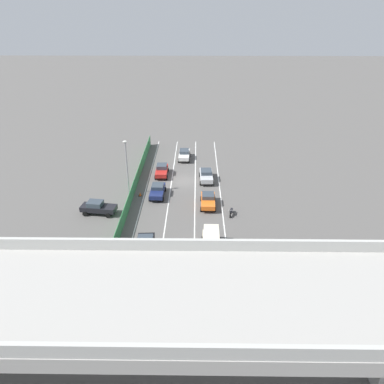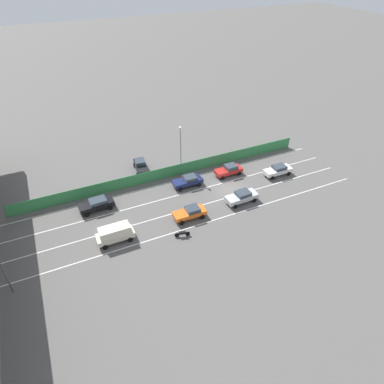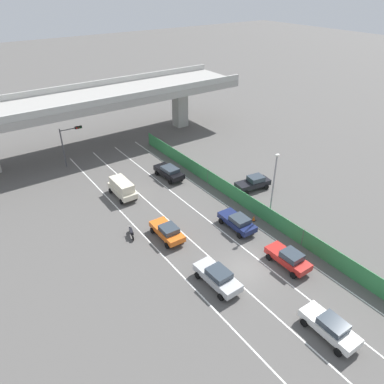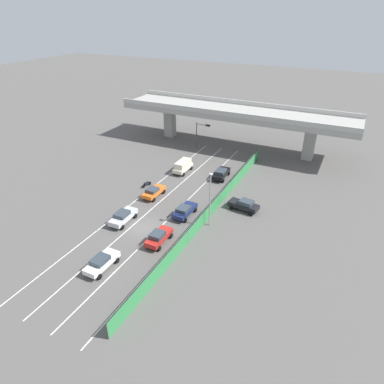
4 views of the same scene
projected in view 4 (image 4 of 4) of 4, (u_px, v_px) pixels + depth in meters
name	position (u px, v px, depth m)	size (l,w,h in m)	color
ground_plane	(145.00, 228.00, 45.35)	(300.00, 300.00, 0.00)	#565451
lane_line_left_edge	(141.00, 197.00, 52.92)	(0.14, 49.97, 0.01)	silver
lane_line_mid_left	(160.00, 202.00, 51.54)	(0.14, 49.97, 0.01)	silver
lane_line_mid_right	(181.00, 207.00, 50.17)	(0.14, 49.97, 0.01)	silver
lane_line_right_edge	(202.00, 212.00, 48.79)	(0.14, 49.97, 0.01)	silver
elevated_overpass	(235.00, 114.00, 68.82)	(47.72, 9.97, 8.65)	#A09E99
green_fence	(212.00, 209.00, 47.79)	(0.10, 46.07, 1.88)	#338447
car_hatchback_white	(102.00, 262.00, 37.90)	(2.01, 4.50, 1.60)	silver
car_sedan_red	(159.00, 237.00, 42.10)	(1.97, 4.33, 1.66)	red
car_sedan_silver	(123.00, 216.00, 46.18)	(2.14, 4.67, 1.64)	#B7BABC
car_van_cream	(183.00, 166.00, 60.32)	(2.08, 4.52, 2.11)	beige
car_sedan_navy	(185.00, 210.00, 47.65)	(2.11, 4.50, 1.55)	navy
car_taxi_orange	(154.00, 192.00, 52.53)	(2.05, 4.35, 1.57)	orange
car_sedan_black	(221.00, 173.00, 58.30)	(2.24, 4.74, 1.60)	black
motorcycle	(147.00, 184.00, 55.71)	(0.72, 1.92, 0.93)	black
parked_sedan_dark	(244.00, 205.00, 48.90)	(4.59, 2.40, 1.70)	black
traffic_light	(201.00, 131.00, 69.03)	(3.08, 0.42, 5.51)	#47474C
street_lamp	(210.00, 195.00, 43.76)	(0.60, 0.36, 7.76)	gray
traffic_cone	(200.00, 218.00, 47.03)	(0.47, 0.47, 0.60)	orange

